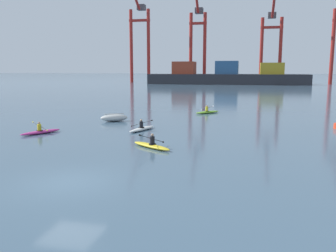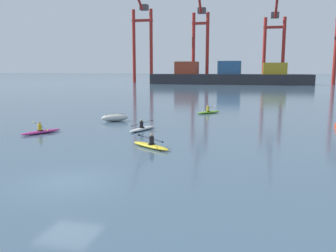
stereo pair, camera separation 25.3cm
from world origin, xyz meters
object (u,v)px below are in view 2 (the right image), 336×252
object	(u,v)px
gantry_crane_west	(142,33)
kayak_white	(142,128)
kayak_magenta	(41,131)
capsized_dinghy	(115,118)
kayak_yellow	(151,145)
kayak_lime	(208,112)
container_barge	(229,76)
gantry_crane_west_mid	(200,35)
gantry_crane_east_mid	(274,37)

from	to	relation	value
gantry_crane_west	kayak_white	bearing A→B (deg)	-72.42
gantry_crane_west	kayak_magenta	world-z (taller)	gantry_crane_west
gantry_crane_west	capsized_dinghy	world-z (taller)	gantry_crane_west
kayak_yellow	kayak_lime	size ratio (longest dim) A/B	1.08
capsized_dinghy	container_barge	bearing A→B (deg)	87.02
container_barge	kayak_white	xyz separation A→B (m)	(-0.51, -93.91, -2.47)
capsized_dinghy	kayak_lime	xyz separation A→B (m)	(8.03, 8.38, -0.18)
gantry_crane_west	kayak_yellow	size ratio (longest dim) A/B	11.77
capsized_dinghy	kayak_magenta	xyz separation A→B (m)	(-3.15, -7.60, -0.18)
container_barge	gantry_crane_west	distance (m)	36.91
gantry_crane_west_mid	kayak_lime	distance (m)	93.72
gantry_crane_west_mid	capsized_dinghy	distance (m)	101.00
gantry_crane_east_mid	kayak_white	size ratio (longest dim) A/B	9.69
capsized_dinghy	kayak_magenta	size ratio (longest dim) A/B	0.85
kayak_magenta	gantry_crane_west	bearing A→B (deg)	103.35
container_barge	gantry_crane_east_mid	bearing A→B (deg)	42.64
container_barge	capsized_dinghy	xyz separation A→B (m)	(-4.66, -89.54, -2.29)
gantry_crane_east_mid	kayak_lime	size ratio (longest dim) A/B	11.29
gantry_crane_west_mid	gantry_crane_east_mid	bearing A→B (deg)	8.10
gantry_crane_east_mid	kayak_white	distance (m)	109.72
container_barge	kayak_magenta	size ratio (longest dim) A/B	15.96
container_barge	capsized_dinghy	bearing A→B (deg)	-92.98
gantry_crane_west	gantry_crane_east_mid	distance (m)	47.73
container_barge	kayak_yellow	distance (m)	100.16
gantry_crane_west	gantry_crane_west_mid	world-z (taller)	gantry_crane_west
kayak_white	container_barge	bearing A→B (deg)	89.69
gantry_crane_west	gantry_crane_west_mid	xyz separation A→B (m)	(21.37, 2.44, -1.13)
kayak_magenta	kayak_white	bearing A→B (deg)	23.84
kayak_yellow	kayak_white	bearing A→B (deg)	112.37
gantry_crane_east_mid	kayak_magenta	world-z (taller)	gantry_crane_east_mid
gantry_crane_west_mid	kayak_yellow	world-z (taller)	gantry_crane_west_mid
gantry_crane_west_mid	kayak_lime	xyz separation A→B (m)	(14.61, -91.00, -16.97)
gantry_crane_west_mid	kayak_white	size ratio (longest dim) A/B	10.60
capsized_dinghy	kayak_lime	distance (m)	11.61
gantry_crane_west	kayak_lime	xyz separation A→B (m)	(35.98, -88.57, -18.09)
gantry_crane_west	kayak_lime	size ratio (longest dim) A/B	12.68
kayak_yellow	container_barge	bearing A→B (deg)	91.16
gantry_crane_west	gantry_crane_east_mid	size ratio (longest dim) A/B	1.12
gantry_crane_east_mid	capsized_dinghy	xyz separation A→B (m)	(-19.36, -103.07, -16.03)
kayak_white	gantry_crane_west	bearing A→B (deg)	107.58
kayak_white	kayak_lime	bearing A→B (deg)	73.06
gantry_crane_west	capsized_dinghy	size ratio (longest dim) A/B	13.32
capsized_dinghy	kayak_white	xyz separation A→B (m)	(4.15, -4.38, -0.18)
container_barge	kayak_lime	bearing A→B (deg)	-87.62
gantry_crane_west	kayak_yellow	xyz separation A→B (m)	(34.64, -107.51, -18.09)
capsized_dinghy	kayak_yellow	size ratio (longest dim) A/B	0.88
gantry_crane_east_mid	kayak_yellow	bearing A→B (deg)	-96.36
gantry_crane_west	gantry_crane_east_mid	world-z (taller)	gantry_crane_west
kayak_yellow	gantry_crane_west	bearing A→B (deg)	107.86
container_barge	kayak_yellow	size ratio (longest dim) A/B	16.58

